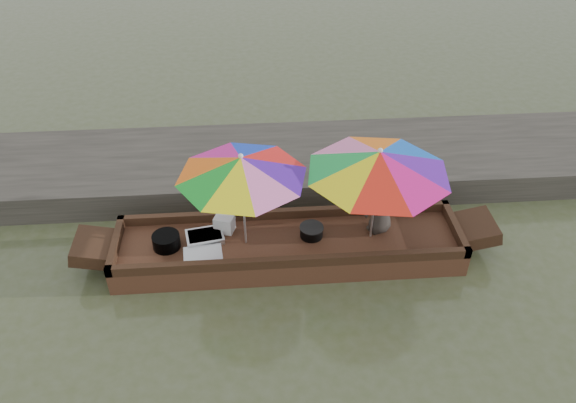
{
  "coord_description": "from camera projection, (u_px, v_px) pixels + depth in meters",
  "views": [
    {
      "loc": [
        -0.48,
        -6.3,
        5.89
      ],
      "look_at": [
        0.0,
        0.1,
        1.0
      ],
      "focal_mm": 35.0,
      "sensor_mm": 36.0,
      "label": 1
    }
  ],
  "objects": [
    {
      "name": "boat_hull",
      "position": [
        288.0,
        249.0,
        8.49
      ],
      "size": [
        5.17,
        1.2,
        0.35
      ],
      "primitive_type": "cube",
      "color": "#392014",
      "rests_on": "water"
    },
    {
      "name": "supply_bag",
      "position": [
        224.0,
        224.0,
        8.49
      ],
      "size": [
        0.34,
        0.3,
        0.26
      ],
      "primitive_type": "cube",
      "rotation": [
        0.0,
        0.0,
        -0.33
      ],
      "color": "silver",
      "rests_on": "boat_hull"
    },
    {
      "name": "umbrella_stern",
      "position": [
        375.0,
        195.0,
        7.99
      ],
      "size": [
        2.48,
        2.48,
        1.55
      ],
      "primitive_type": null,
      "rotation": [
        0.0,
        0.0,
        0.24
      ],
      "color": "blue",
      "rests_on": "boat_hull"
    },
    {
      "name": "umbrella_bow",
      "position": [
        243.0,
        201.0,
        7.88
      ],
      "size": [
        2.12,
        2.12,
        1.55
      ],
      "primitive_type": null,
      "rotation": [
        0.0,
        0.0,
        0.18
      ],
      "color": "red",
      "rests_on": "boat_hull"
    },
    {
      "name": "tray_scallop",
      "position": [
        203.0,
        255.0,
        8.07
      ],
      "size": [
        0.59,
        0.44,
        0.06
      ],
      "primitive_type": "cube",
      "rotation": [
        0.0,
        0.0,
        0.1
      ],
      "color": "silver",
      "rests_on": "boat_hull"
    },
    {
      "name": "charcoal_grill",
      "position": [
        311.0,
        232.0,
        8.41
      ],
      "size": [
        0.34,
        0.34,
        0.16
      ],
      "primitive_type": "cylinder",
      "color": "black",
      "rests_on": "boat_hull"
    },
    {
      "name": "tray_crayfish",
      "position": [
        205.0,
        237.0,
        8.37
      ],
      "size": [
        0.61,
        0.47,
        0.09
      ],
      "primitive_type": "cube",
      "rotation": [
        0.0,
        0.0,
        0.17
      ],
      "color": "silver",
      "rests_on": "boat_hull"
    },
    {
      "name": "vendor",
      "position": [
        381.0,
        203.0,
        8.27
      ],
      "size": [
        0.6,
        0.55,
        1.03
      ],
      "primitive_type": "imported",
      "rotation": [
        0.0,
        0.0,
        3.73
      ],
      "color": "#2E2823",
      "rests_on": "boat_hull"
    },
    {
      "name": "cooking_pot",
      "position": [
        166.0,
        241.0,
        8.21
      ],
      "size": [
        0.4,
        0.4,
        0.21
      ],
      "primitive_type": "cylinder",
      "color": "black",
      "rests_on": "boat_hull"
    },
    {
      "name": "dock",
      "position": [
        279.0,
        165.0,
        10.19
      ],
      "size": [
        22.0,
        2.2,
        0.5
      ],
      "primitive_type": "cube",
      "color": "#2D2B26",
      "rests_on": "ground"
    },
    {
      "name": "water",
      "position": [
        288.0,
        257.0,
        8.6
      ],
      "size": [
        80.0,
        80.0,
        0.0
      ],
      "primitive_type": "plane",
      "color": "#3E4625",
      "rests_on": "ground"
    }
  ]
}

